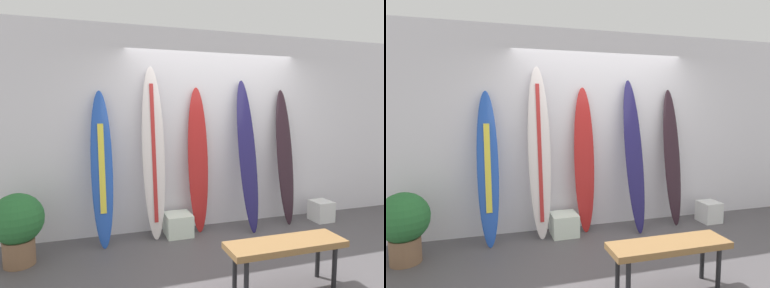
# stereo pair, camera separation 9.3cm
# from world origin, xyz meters

# --- Properties ---
(ground) EXTENTS (8.00, 8.00, 0.04)m
(ground) POSITION_xyz_m (0.00, 0.00, -0.02)
(ground) COLOR #4E4B4D
(wall_back) EXTENTS (7.20, 0.20, 2.80)m
(wall_back) POSITION_xyz_m (0.00, 1.30, 1.40)
(wall_back) COLOR silver
(wall_back) RESTS_ON ground
(surfboard_cobalt) EXTENTS (0.28, 0.45, 1.94)m
(surfboard_cobalt) POSITION_xyz_m (-1.58, 0.94, 0.97)
(surfboard_cobalt) COLOR #224DB3
(surfboard_cobalt) RESTS_ON ground
(surfboard_ivory) EXTENTS (0.31, 0.36, 2.27)m
(surfboard_ivory) POSITION_xyz_m (-0.92, 0.99, 1.12)
(surfboard_ivory) COLOR silver
(surfboard_ivory) RESTS_ON ground
(surfboard_crimson) EXTENTS (0.29, 0.26, 2.01)m
(surfboard_crimson) POSITION_xyz_m (-0.29, 1.04, 0.99)
(surfboard_crimson) COLOR #B11F1F
(surfboard_crimson) RESTS_ON ground
(surfboard_navy) EXTENTS (0.29, 0.52, 2.12)m
(surfboard_navy) POSITION_xyz_m (0.40, 0.91, 1.05)
(surfboard_navy) COLOR navy
(surfboard_navy) RESTS_ON ground
(surfboard_charcoal) EXTENTS (0.27, 0.40, 2.00)m
(surfboard_charcoal) POSITION_xyz_m (1.05, 0.99, 0.99)
(surfboard_charcoal) COLOR #2B1A23
(surfboard_charcoal) RESTS_ON ground
(display_block_left) EXTENTS (0.35, 0.35, 0.30)m
(display_block_left) POSITION_xyz_m (-0.61, 0.94, 0.15)
(display_block_left) COLOR white
(display_block_left) RESTS_ON ground
(display_block_center) EXTENTS (0.30, 0.30, 0.31)m
(display_block_center) POSITION_xyz_m (1.63, 0.85, 0.15)
(display_block_center) COLOR silver
(display_block_center) RESTS_ON ground
(potted_plant) EXTENTS (0.55, 0.55, 0.79)m
(potted_plant) POSITION_xyz_m (-2.49, 0.64, 0.46)
(potted_plant) COLOR brown
(potted_plant) RESTS_ON ground
(bench) EXTENTS (1.15, 0.34, 0.48)m
(bench) POSITION_xyz_m (0.01, -0.65, 0.42)
(bench) COLOR olive
(bench) RESTS_ON ground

